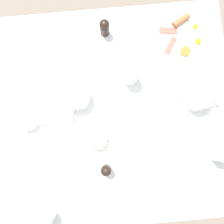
{
  "coord_description": "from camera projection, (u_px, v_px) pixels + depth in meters",
  "views": [
    {
      "loc": [
        0.13,
        -0.01,
        1.94
      ],
      "look_at": [
        0.0,
        0.0,
        0.73
      ],
      "focal_mm": 42.0,
      "sensor_mm": 36.0,
      "label": 1
    }
  ],
  "objects": [
    {
      "name": "ground_plane",
      "position": [
        112.0,
        123.0,
        1.95
      ],
      "size": [
        8.0,
        8.0,
        0.0
      ],
      "primitive_type": "plane",
      "color": "#70665B"
    },
    {
      "name": "table",
      "position": [
        112.0,
        114.0,
        1.3
      ],
      "size": [
        1.04,
        1.15,
        0.71
      ],
      "color": "silver",
      "rests_on": "ground_plane"
    },
    {
      "name": "breakfast_plate",
      "position": [
        183.0,
        36.0,
        1.27
      ],
      "size": [
        0.29,
        0.29,
        0.04
      ],
      "color": "white",
      "rests_on": "table"
    },
    {
      "name": "teapot_near",
      "position": [
        199.0,
        97.0,
        1.19
      ],
      "size": [
        0.12,
        0.21,
        0.13
      ],
      "rotation": [
        0.0,
        0.0,
        4.41
      ],
      "color": "white",
      "rests_on": "table"
    },
    {
      "name": "teapot_far",
      "position": [
        76.0,
        96.0,
        1.19
      ],
      "size": [
        0.21,
        0.12,
        0.13
      ],
      "rotation": [
        0.0,
        0.0,
        2.79
      ],
      "color": "white",
      "rests_on": "table"
    },
    {
      "name": "teacup_with_saucer_left",
      "position": [
        28.0,
        122.0,
        1.2
      ],
      "size": [
        0.15,
        0.15,
        0.07
      ],
      "color": "white",
      "rests_on": "table"
    },
    {
      "name": "teacup_with_saucer_right",
      "position": [
        98.0,
        140.0,
        1.2
      ],
      "size": [
        0.15,
        0.15,
        0.07
      ],
      "color": "white",
      "rests_on": "table"
    },
    {
      "name": "water_glass_tall",
      "position": [
        131.0,
        76.0,
        1.19
      ],
      "size": [
        0.07,
        0.07,
        0.13
      ],
      "color": "white",
      "rests_on": "table"
    },
    {
      "name": "water_glass_short",
      "position": [
        46.0,
        218.0,
        1.13
      ],
      "size": [
        0.07,
        0.07,
        0.12
      ],
      "color": "white",
      "rests_on": "table"
    },
    {
      "name": "wine_glass_spare",
      "position": [
        221.0,
        154.0,
        1.15
      ],
      "size": [
        0.07,
        0.07,
        0.14
      ],
      "color": "white",
      "rests_on": "table"
    },
    {
      "name": "pepper_grinder",
      "position": [
        106.0,
        170.0,
        1.15
      ],
      "size": [
        0.05,
        0.05,
        0.12
      ],
      "color": "black",
      "rests_on": "table"
    },
    {
      "name": "salt_grinder",
      "position": [
        105.0,
        27.0,
        1.22
      ],
      "size": [
        0.05,
        0.05,
        0.12
      ],
      "color": "black",
      "rests_on": "table"
    },
    {
      "name": "napkin_folded",
      "position": [
        85.0,
        193.0,
        1.19
      ],
      "size": [
        0.1,
        0.16,
        0.01
      ],
      "rotation": [
        0.0,
        0.0,
        1.46
      ],
      "color": "white",
      "rests_on": "table"
    },
    {
      "name": "fork_by_plate",
      "position": [
        41.0,
        46.0,
        1.27
      ],
      "size": [
        0.05,
        0.19,
        0.0
      ],
      "rotation": [
        0.0,
        0.0,
        2.98
      ],
      "color": "silver",
      "rests_on": "table"
    },
    {
      "name": "knife_by_plate",
      "position": [
        140.0,
        149.0,
        1.22
      ],
      "size": [
        0.09,
        0.2,
        0.0
      ],
      "rotation": [
        0.0,
        0.0,
        2.78
      ],
      "color": "silver",
      "rests_on": "table"
    },
    {
      "name": "spoon_for_tea",
      "position": [
        131.0,
        36.0,
        1.28
      ],
      "size": [
        0.02,
        0.16,
        0.0
      ],
      "rotation": [
        0.0,
        0.0,
        3.16
      ],
      "color": "silver",
      "rests_on": "table"
    }
  ]
}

